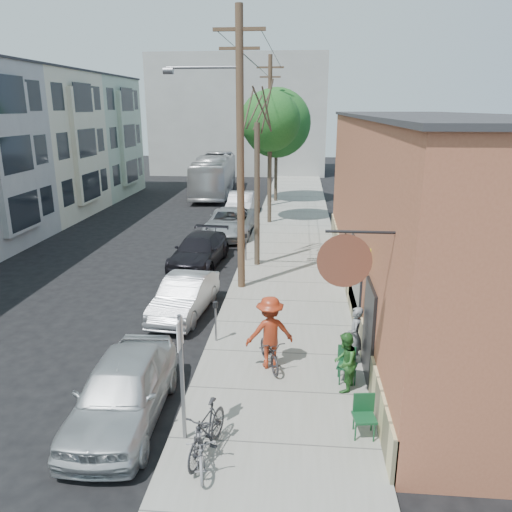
# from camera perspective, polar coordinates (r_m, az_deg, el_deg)

# --- Properties ---
(ground) EXTENTS (120.00, 120.00, 0.00)m
(ground) POSITION_cam_1_polar(r_m,az_deg,el_deg) (15.22, -13.46, -10.53)
(ground) COLOR black
(sidewalk) EXTENTS (4.50, 58.00, 0.15)m
(sidewalk) POSITION_cam_1_polar(r_m,az_deg,el_deg) (24.73, 4.03, 0.74)
(sidewalk) COLOR gray
(sidewalk) RESTS_ON ground
(cafe_building) EXTENTS (6.60, 20.20, 6.61)m
(cafe_building) POSITION_cam_1_polar(r_m,az_deg,el_deg) (18.63, 18.58, 4.85)
(cafe_building) COLOR #9C5539
(cafe_building) RESTS_ON ground
(apartment_row) EXTENTS (6.30, 32.00, 9.00)m
(apartment_row) POSITION_cam_1_polar(r_m,az_deg,el_deg) (31.54, -26.92, 10.65)
(apartment_row) COLOR #A3B599
(apartment_row) RESTS_ON ground
(end_cap_building) EXTENTS (18.00, 8.00, 12.00)m
(end_cap_building) POSITION_cam_1_polar(r_m,az_deg,el_deg) (55.19, -1.85, 15.77)
(end_cap_building) COLOR #9D9D98
(end_cap_building) RESTS_ON ground
(sign_post) EXTENTS (0.07, 0.45, 2.80)m
(sign_post) POSITION_cam_1_polar(r_m,az_deg,el_deg) (10.38, -8.51, -12.36)
(sign_post) COLOR slate
(sign_post) RESTS_ON sidewalk
(parking_meter_near) EXTENTS (0.14, 0.14, 1.24)m
(parking_meter_near) POSITION_cam_1_polar(r_m,az_deg,el_deg) (14.79, -4.65, -6.71)
(parking_meter_near) COLOR slate
(parking_meter_near) RESTS_ON sidewalk
(parking_meter_far) EXTENTS (0.14, 0.14, 1.24)m
(parking_meter_far) POSITION_cam_1_polar(r_m,az_deg,el_deg) (22.45, -1.17, 1.54)
(parking_meter_far) COLOR slate
(parking_meter_far) RESTS_ON sidewalk
(utility_pole_near) EXTENTS (3.57, 0.28, 10.00)m
(utility_pole_near) POSITION_cam_1_polar(r_m,az_deg,el_deg) (18.31, -2.00, 12.17)
(utility_pole_near) COLOR #503A28
(utility_pole_near) RESTS_ON sidewalk
(utility_pole_far) EXTENTS (1.80, 0.28, 10.00)m
(utility_pole_far) POSITION_cam_1_polar(r_m,az_deg,el_deg) (35.01, 1.59, 14.20)
(utility_pole_far) COLOR #503A28
(utility_pole_far) RESTS_ON sidewalk
(tree_bare) EXTENTS (0.24, 0.24, 6.08)m
(tree_bare) POSITION_cam_1_polar(r_m,az_deg,el_deg) (21.40, 0.12, 6.85)
(tree_bare) COLOR #44392C
(tree_bare) RESTS_ON sidewalk
(tree_leafy_mid) EXTENTS (3.47, 3.47, 7.67)m
(tree_leafy_mid) POSITION_cam_1_polar(r_m,az_deg,el_deg) (29.61, 1.62, 15.15)
(tree_leafy_mid) COLOR #44392C
(tree_leafy_mid) RESTS_ON sidewalk
(tree_leafy_far) EXTENTS (4.91, 4.91, 8.06)m
(tree_leafy_far) POSITION_cam_1_polar(r_m,az_deg,el_deg) (36.87, 2.35, 14.95)
(tree_leafy_far) COLOR #44392C
(tree_leafy_far) RESTS_ON sidewalk
(patio_chair_a) EXTENTS (0.62, 0.62, 0.88)m
(patio_chair_a) POSITION_cam_1_polar(r_m,az_deg,el_deg) (13.05, 10.36, -12.23)
(patio_chair_a) COLOR #124023
(patio_chair_a) RESTS_ON sidewalk
(patio_chair_b) EXTENTS (0.56, 0.56, 0.88)m
(patio_chair_b) POSITION_cam_1_polar(r_m,az_deg,el_deg) (11.23, 12.27, -17.57)
(patio_chair_b) COLOR #124023
(patio_chair_b) RESTS_ON sidewalk
(patron_grey) EXTENTS (0.45, 0.63, 1.61)m
(patron_grey) POSITION_cam_1_polar(r_m,az_deg,el_deg) (13.81, 11.23, -8.89)
(patron_grey) COLOR slate
(patron_grey) RESTS_ON sidewalk
(patron_green) EXTENTS (0.78, 0.88, 1.51)m
(patron_green) POSITION_cam_1_polar(r_m,az_deg,el_deg) (12.54, 10.10, -11.85)
(patron_green) COLOR #296528
(patron_green) RESTS_ON sidewalk
(cyclist) EXTENTS (1.44, 1.07, 1.98)m
(cyclist) POSITION_cam_1_polar(r_m,az_deg,el_deg) (13.30, 1.59, -8.70)
(cyclist) COLOR maroon
(cyclist) RESTS_ON sidewalk
(cyclist_bike) EXTENTS (1.09, 1.73, 0.86)m
(cyclist_bike) POSITION_cam_1_polar(r_m,az_deg,el_deg) (13.55, 1.57, -10.85)
(cyclist_bike) COLOR black
(cyclist_bike) RESTS_ON sidewalk
(parked_bike_a) EXTENTS (0.90, 1.84, 1.06)m
(parked_bike_a) POSITION_cam_1_polar(r_m,az_deg,el_deg) (10.52, -5.63, -19.22)
(parked_bike_a) COLOR black
(parked_bike_a) RESTS_ON sidewalk
(parked_bike_b) EXTENTS (0.87, 1.63, 0.81)m
(parked_bike_b) POSITION_cam_1_polar(r_m,az_deg,el_deg) (10.34, -6.33, -20.82)
(parked_bike_b) COLOR slate
(parked_bike_b) RESTS_ON sidewalk
(car_0) EXTENTS (1.97, 4.55, 1.53)m
(car_0) POSITION_cam_1_polar(r_m,az_deg,el_deg) (11.91, -14.98, -14.61)
(car_0) COLOR #B6BBBE
(car_0) RESTS_ON ground
(car_1) EXTENTS (1.79, 4.14, 1.32)m
(car_1) POSITION_cam_1_polar(r_m,az_deg,el_deg) (17.20, -8.17, -4.56)
(car_1) COLOR #B7BAC0
(car_1) RESTS_ON ground
(car_2) EXTENTS (2.32, 4.92, 1.39)m
(car_2) POSITION_cam_1_polar(r_m,az_deg,el_deg) (22.36, -6.50, 0.60)
(car_2) COLOR black
(car_2) RESTS_ON ground
(car_3) EXTENTS (2.46, 5.31, 1.47)m
(car_3) POSITION_cam_1_polar(r_m,az_deg,el_deg) (27.54, -3.03, 3.83)
(car_3) COLOR #A1A4A8
(car_3) RESTS_ON ground
(car_4) EXTENTS (1.61, 4.59, 1.51)m
(car_4) POSITION_cam_1_polar(r_m,az_deg,el_deg) (32.82, -1.70, 5.96)
(car_4) COLOR #9C9DA3
(car_4) RESTS_ON ground
(bus) EXTENTS (3.28, 11.34, 3.12)m
(bus) POSITION_cam_1_polar(r_m,az_deg,el_deg) (41.09, -4.79, 9.21)
(bus) COLOR silver
(bus) RESTS_ON ground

